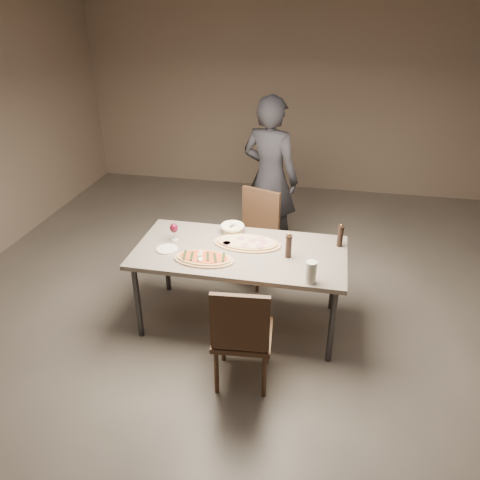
% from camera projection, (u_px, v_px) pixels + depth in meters
% --- Properties ---
extents(room, '(7.00, 7.00, 7.00)m').
position_uv_depth(room, '(240.00, 179.00, 3.69)').
color(room, '#635C55').
rests_on(room, ground).
extents(dining_table, '(1.80, 0.90, 0.75)m').
position_uv_depth(dining_table, '(240.00, 256.00, 4.02)').
color(dining_table, gray).
rests_on(dining_table, ground).
extents(zucchini_pizza, '(0.50, 0.28, 0.05)m').
position_uv_depth(zucchini_pizza, '(204.00, 258.00, 3.84)').
color(zucchini_pizza, tan).
rests_on(zucchini_pizza, dining_table).
extents(ham_pizza, '(0.59, 0.33, 0.04)m').
position_uv_depth(ham_pizza, '(247.00, 243.00, 4.08)').
color(ham_pizza, tan).
rests_on(ham_pizza, dining_table).
extents(bread_basket, '(0.22, 0.22, 0.08)m').
position_uv_depth(bread_basket, '(232.00, 228.00, 4.27)').
color(bread_basket, '#EEEBC1').
rests_on(bread_basket, dining_table).
extents(oil_dish, '(0.13, 0.13, 0.02)m').
position_uv_depth(oil_dish, '(214.00, 261.00, 3.82)').
color(oil_dish, white).
rests_on(oil_dish, dining_table).
extents(pepper_mill_left, '(0.06, 0.06, 0.22)m').
position_uv_depth(pepper_mill_left, '(289.00, 246.00, 3.85)').
color(pepper_mill_left, black).
rests_on(pepper_mill_left, dining_table).
extents(pepper_mill_right, '(0.05, 0.05, 0.21)m').
position_uv_depth(pepper_mill_right, '(340.00, 236.00, 4.01)').
color(pepper_mill_right, black).
rests_on(pepper_mill_right, dining_table).
extents(carafe, '(0.09, 0.09, 0.18)m').
position_uv_depth(carafe, '(311.00, 272.00, 3.51)').
color(carafe, silver).
rests_on(carafe, dining_table).
extents(wine_glass, '(0.07, 0.07, 0.16)m').
position_uv_depth(wine_glass, '(174.00, 229.00, 4.11)').
color(wine_glass, silver).
rests_on(wine_glass, dining_table).
extents(side_plate, '(0.18, 0.18, 0.01)m').
position_uv_depth(side_plate, '(167.00, 249.00, 4.00)').
color(side_plate, white).
rests_on(side_plate, dining_table).
extents(chair_near, '(0.47, 0.47, 0.92)m').
position_uv_depth(chair_near, '(242.00, 333.00, 3.39)').
color(chair_near, '#3C2819').
rests_on(chair_near, ground).
extents(chair_far, '(0.57, 0.57, 0.94)m').
position_uv_depth(chair_far, '(255.00, 231.00, 4.81)').
color(chair_far, '#3C2819').
rests_on(chair_far, ground).
extents(diner, '(0.77, 0.63, 1.80)m').
position_uv_depth(diner, '(270.00, 178.00, 5.11)').
color(diner, black).
rests_on(diner, ground).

